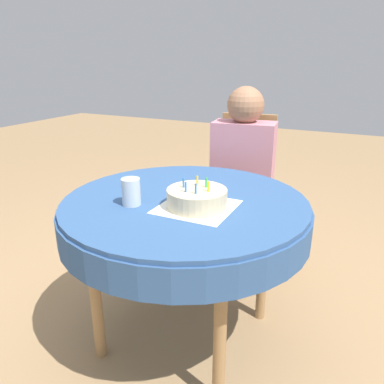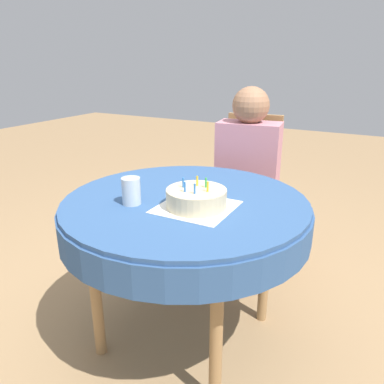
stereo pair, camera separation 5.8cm
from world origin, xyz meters
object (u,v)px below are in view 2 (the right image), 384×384
(chair, at_px, (249,188))
(drinking_glass, at_px, (131,191))
(birthday_cake, at_px, (196,198))
(person, at_px, (247,163))

(chair, distance_m, drinking_glass, 1.06)
(birthday_cake, bearing_deg, drinking_glass, -159.83)
(birthday_cake, bearing_deg, chair, 96.14)
(person, relative_size, drinking_glass, 10.11)
(chair, height_order, drinking_glass, chair)
(chair, distance_m, person, 0.21)
(chair, distance_m, birthday_cake, 0.96)
(drinking_glass, bearing_deg, chair, 81.12)
(birthday_cake, relative_size, drinking_glass, 2.18)
(chair, xyz_separation_m, drinking_glass, (-0.16, -1.01, 0.27))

